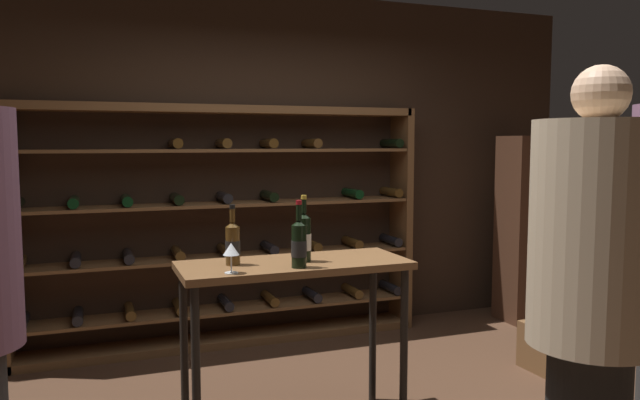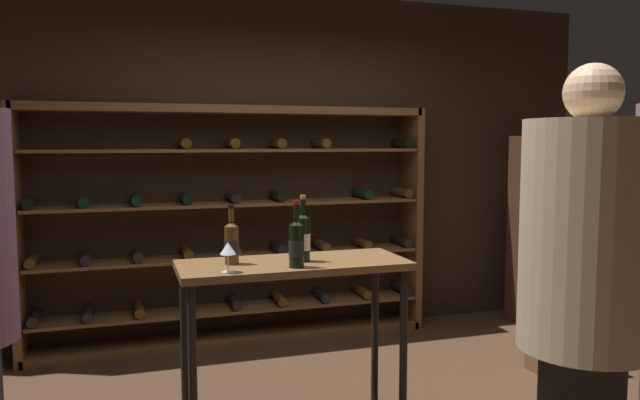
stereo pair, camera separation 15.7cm
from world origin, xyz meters
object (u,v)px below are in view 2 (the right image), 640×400
wine_crate (570,349)px  wine_rack (234,228)px  person_bystander_dark_jacket (585,290)px  wine_bottle_gold_foil (297,243)px  display_cabinet (540,230)px  wine_glass_stemmed_center (228,250)px  wine_bottle_black_capsule (303,237)px  tasting_table (293,284)px  wine_bottle_amber_reserve (232,243)px

wine_crate → wine_rack: bearing=146.6°
person_bystander_dark_jacket → wine_bottle_gold_foil: size_ratio=5.38×
display_cabinet → wine_bottle_gold_foil: bearing=-150.9°
wine_rack → wine_glass_stemmed_center: bearing=-101.0°
wine_crate → wine_bottle_black_capsule: wine_bottle_black_capsule is taller
display_cabinet → tasting_table: bearing=-153.4°
wine_bottle_black_capsule → wine_rack: bearing=93.3°
wine_crate → display_cabinet: (0.56, 1.08, 0.66)m
wine_glass_stemmed_center → tasting_table: bearing=24.6°
wine_rack → tasting_table: (0.04, -1.59, -0.09)m
tasting_table → wine_glass_stemmed_center: bearing=-155.4°
tasting_table → wine_glass_stemmed_center: size_ratio=8.16×
wine_bottle_gold_foil → wine_bottle_amber_reserve: wine_bottle_gold_foil is taller
wine_bottle_gold_foil → wine_rack: bearing=90.5°
person_bystander_dark_jacket → wine_bottle_amber_reserve: (-1.11, 1.34, 0.03)m
wine_rack → person_bystander_dark_jacket: bearing=-74.1°
tasting_table → display_cabinet: size_ratio=0.75×
display_cabinet → wine_bottle_black_capsule: size_ratio=4.55×
wine_crate → tasting_table: bearing=-173.7°
tasting_table → wine_bottle_gold_foil: (-0.03, -0.16, 0.25)m
wine_crate → wine_glass_stemmed_center: 2.61m
wine_rack → wine_crate: wine_rack is taller
person_bystander_dark_jacket → display_cabinet: person_bystander_dark_jacket is taller
display_cabinet → wine_glass_stemmed_center: size_ratio=10.82×
display_cabinet → wine_bottle_gold_foil: (-2.63, -1.47, 0.25)m
wine_rack → wine_glass_stemmed_center: wine_rack is taller
wine_bottle_amber_reserve → wine_rack: bearing=79.5°
wine_bottle_black_capsule → wine_bottle_gold_foil: bearing=-118.1°
wine_crate → person_bystander_dark_jacket: bearing=-129.3°
wine_rack → person_bystander_dark_jacket: (0.83, -2.90, 0.12)m
tasting_table → wine_bottle_gold_foil: size_ratio=3.55×
tasting_table → wine_bottle_gold_foil: 0.30m
wine_crate → wine_bottle_gold_foil: (-2.07, -0.38, 0.91)m
person_bystander_dark_jacket → wine_bottle_black_capsule: 1.49m
wine_bottle_amber_reserve → wine_glass_stemmed_center: (-0.05, -0.20, -0.00)m
wine_bottle_amber_reserve → wine_bottle_black_capsule: bearing=-6.5°
wine_glass_stemmed_center → wine_bottle_gold_foil: bearing=2.7°
wine_crate → wine_glass_stemmed_center: (-2.42, -0.40, 0.90)m
person_bystander_dark_jacket → wine_crate: bearing=146.0°
tasting_table → wine_glass_stemmed_center: wine_glass_stemmed_center is taller
wine_crate → wine_bottle_amber_reserve: wine_bottle_amber_reserve is taller
person_bystander_dark_jacket → display_cabinet: size_ratio=1.14×
wine_crate → wine_bottle_gold_foil: wine_bottle_gold_foil is taller
tasting_table → wine_glass_stemmed_center: 0.48m
wine_crate → wine_bottle_black_capsule: size_ratio=1.33×
wine_crate → wine_bottle_amber_reserve: bearing=-175.3°
person_bystander_dark_jacket → wine_bottle_gold_foil: (-0.81, 1.15, 0.04)m
tasting_table → wine_crate: tasting_table is taller
wine_bottle_amber_reserve → wine_bottle_black_capsule: (0.38, -0.04, 0.02)m
person_bystander_dark_jacket → wine_glass_stemmed_center: size_ratio=12.37×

